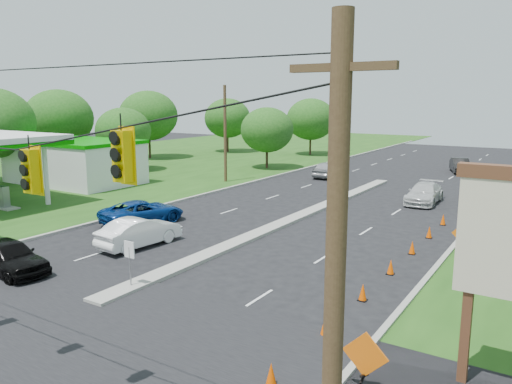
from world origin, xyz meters
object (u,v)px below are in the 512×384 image
Objects in this scene: gas_station at (60,158)px; black_sedan at (9,256)px; white_sedan at (140,232)px; blue_pickup at (142,212)px.

gas_station is 23.73m from black_sedan.
white_sedan is (1.89, 6.20, -0.01)m from black_sedan.
white_sedan is at bearing 148.97° from blue_pickup.
blue_pickup is (16.04, -5.96, -1.84)m from gas_station.
black_sedan is 0.98× the size of white_sedan.
blue_pickup is at bearing 13.40° from black_sedan.
white_sedan reaches higher than blue_pickup.
gas_station is 4.17× the size of white_sedan.
black_sedan is (17.60, -15.82, -1.79)m from gas_station.
black_sedan is at bearing 114.65° from blue_pickup.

